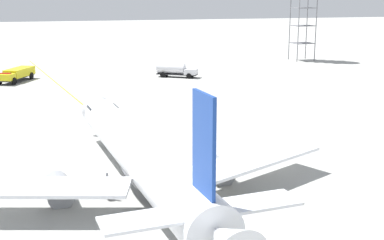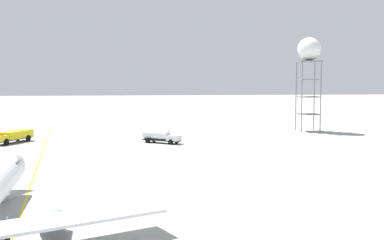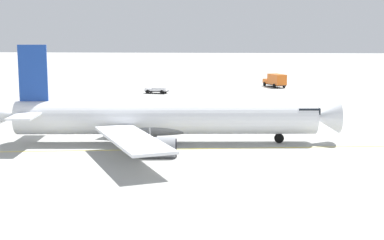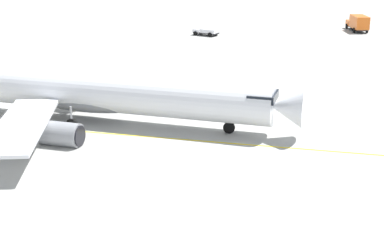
{
  "view_description": "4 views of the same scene",
  "coord_description": "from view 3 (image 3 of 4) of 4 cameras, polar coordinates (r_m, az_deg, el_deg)",
  "views": [
    {
      "loc": [
        -7.46,
        -45.52,
        16.81
      ],
      "look_at": [
        8.6,
        11.06,
        2.58
      ],
      "focal_mm": 48.82,
      "sensor_mm": 36.0,
      "label": 1
    },
    {
      "loc": [
        15.71,
        -46.79,
        14.68
      ],
      "look_at": [
        22.85,
        31.03,
        7.47
      ],
      "focal_mm": 46.51,
      "sensor_mm": 36.0,
      "label": 2
    },
    {
      "loc": [
        61.51,
        5.91,
        12.39
      ],
      "look_at": [
        -3.83,
        0.69,
        2.1
      ],
      "focal_mm": 51.55,
      "sensor_mm": 36.0,
      "label": 3
    },
    {
      "loc": [
        46.99,
        26.44,
        17.48
      ],
      "look_at": [
        8.6,
        11.06,
        4.2
      ],
      "focal_mm": 53.28,
      "sensor_mm": 36.0,
      "label": 4
    }
  ],
  "objects": [
    {
      "name": "ground_plane",
      "position": [
        63.02,
        -0.9,
        -2.42
      ],
      "size": [
        600.0,
        600.0,
        0.0
      ],
      "primitive_type": "plane",
      "color": "#9E9E99"
    },
    {
      "name": "airliner_main",
      "position": [
        62.68,
        -3.15,
        0.09
      ],
      "size": [
        34.43,
        40.26,
        11.33
      ],
      "rotation": [
        0.0,
        0.0,
        1.66
      ],
      "color": "white",
      "rests_on": "ground_plane"
    },
    {
      "name": "catering_truck_truck",
      "position": [
        130.58,
        8.64,
        4.1
      ],
      "size": [
        8.07,
        5.28,
        3.1
      ],
      "rotation": [
        0.0,
        0.0,
        3.54
      ],
      "color": "#232326",
      "rests_on": "ground_plane"
    },
    {
      "name": "pushback_tug_truck",
      "position": [
        115.94,
        -3.62,
        3.17
      ],
      "size": [
        3.25,
        5.01,
        1.3
      ],
      "rotation": [
        0.0,
        0.0,
        4.54
      ],
      "color": "#232326",
      "rests_on": "ground_plane"
    },
    {
      "name": "taxiway_centreline",
      "position": [
        59.77,
        -1.89,
        -3.04
      ],
      "size": [
        29.54,
        193.24,
        0.01
      ],
      "rotation": [
        0.0,
        0.0,
        1.72
      ],
      "color": "yellow",
      "rests_on": "ground_plane"
    }
  ]
}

